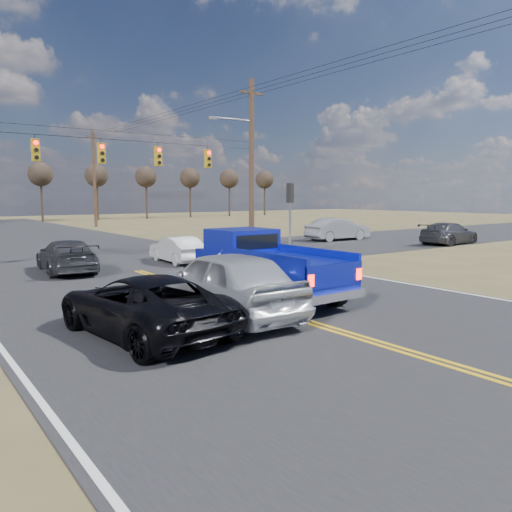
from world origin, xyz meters
TOP-DOWN VIEW (x-y plane):
  - ground at (0.00, 0.00)m, footprint 160.00×160.00m
  - road_main at (0.00, 10.00)m, footprint 14.00×120.00m
  - road_cross at (0.00, 18.00)m, footprint 120.00×12.00m
  - signal_gantry at (0.50, 17.79)m, footprint 19.60×4.83m
  - utility_poles at (0.00, 17.00)m, footprint 19.60×58.32m
  - treeline at (0.00, 26.96)m, footprint 87.00×117.80m
  - pickup_truck at (0.97, 6.11)m, footprint 2.37×5.79m
  - silver_suv at (-1.37, 4.88)m, footprint 2.36×5.51m
  - black_suv at (-3.87, 4.51)m, footprint 2.92×5.42m
  - white_car_queue at (2.70, 15.50)m, footprint 1.55×3.98m
  - dgrey_car_queue at (-2.55, 15.50)m, footprint 2.41×4.99m
  - cross_car_east_near at (17.82, 19.47)m, footprint 1.97×5.07m
  - cross_car_east_far at (21.80, 13.00)m, footprint 2.45×5.21m

SIDE VIEW (x-z plane):
  - ground at x=0.00m, z-range 0.00..0.00m
  - road_main at x=0.00m, z-range -0.01..0.01m
  - road_cross at x=0.00m, z-range -0.01..0.01m
  - white_car_queue at x=2.70m, z-range 0.00..1.29m
  - dgrey_car_queue at x=-2.55m, z-range 0.00..1.40m
  - black_suv at x=-3.87m, z-range 0.00..1.44m
  - cross_car_east_far at x=21.80m, z-range 0.00..1.47m
  - cross_car_east_near at x=17.82m, z-range 0.00..1.64m
  - silver_suv at x=-1.37m, z-range 0.00..1.85m
  - pickup_truck at x=0.97m, z-range -0.03..2.13m
  - signal_gantry at x=0.50m, z-range 0.06..10.06m
  - utility_poles at x=0.00m, z-range 0.23..10.23m
  - treeline at x=0.00m, z-range 2.00..9.40m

